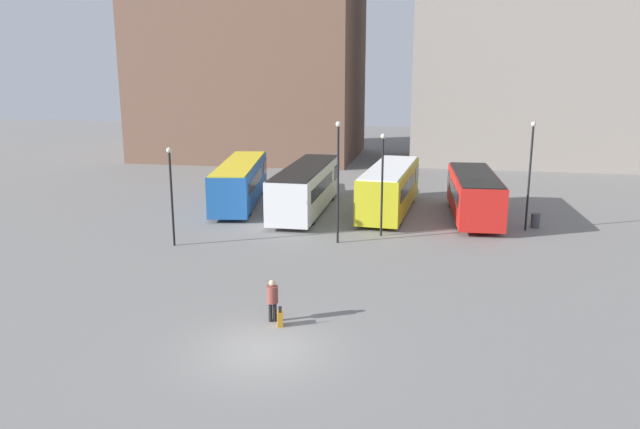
% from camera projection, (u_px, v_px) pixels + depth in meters
% --- Properties ---
extents(ground_plane, '(160.00, 160.00, 0.00)m').
position_uv_depth(ground_plane, '(263.00, 350.00, 21.05)').
color(ground_plane, slate).
extents(building_block_right, '(28.16, 10.13, 25.27)m').
position_uv_depth(building_block_right, '(570.00, 29.00, 57.57)').
color(building_block_right, gray).
rests_on(building_block_right, ground_plane).
extents(bus_0, '(4.34, 11.64, 2.89)m').
position_uv_depth(bus_0, '(240.00, 181.00, 43.00)').
color(bus_0, '#1E56A3').
rests_on(bus_0, ground_plane).
extents(bus_1, '(2.66, 11.59, 2.96)m').
position_uv_depth(bus_1, '(306.00, 186.00, 40.87)').
color(bus_1, silver).
rests_on(bus_1, ground_plane).
extents(bus_2, '(3.32, 10.52, 3.01)m').
position_uv_depth(bus_2, '(390.00, 187.00, 40.45)').
color(bus_2, gold).
rests_on(bus_2, ground_plane).
extents(bus_3, '(3.18, 9.51, 2.84)m').
position_uv_depth(bus_3, '(474.00, 194.00, 38.80)').
color(bus_3, red).
rests_on(bus_3, ground_plane).
extents(traveler, '(0.53, 0.53, 1.64)m').
position_uv_depth(traveler, '(272.00, 297.00, 23.19)').
color(traveler, black).
rests_on(traveler, ground_plane).
extents(suitcase, '(0.31, 0.41, 0.82)m').
position_uv_depth(suitcase, '(280.00, 318.00, 22.94)').
color(suitcase, '#B27A1E').
rests_on(suitcase, ground_plane).
extents(lamp_post_0, '(0.28, 0.28, 5.75)m').
position_uv_depth(lamp_post_0, '(382.00, 177.00, 34.37)').
color(lamp_post_0, black).
rests_on(lamp_post_0, ground_plane).
extents(lamp_post_1, '(0.28, 0.28, 6.30)m').
position_uv_depth(lamp_post_1, '(530.00, 168.00, 35.40)').
color(lamp_post_1, black).
rests_on(lamp_post_1, ground_plane).
extents(lamp_post_2, '(0.28, 0.28, 5.24)m').
position_uv_depth(lamp_post_2, '(171.00, 188.00, 32.52)').
color(lamp_post_2, black).
rests_on(lamp_post_2, ground_plane).
extents(lamp_post_3, '(0.28, 0.28, 6.53)m').
position_uv_depth(lamp_post_3, '(338.00, 174.00, 32.88)').
color(lamp_post_3, black).
rests_on(lamp_post_3, ground_plane).
extents(trash_bin, '(0.52, 0.52, 0.85)m').
position_uv_depth(trash_bin, '(535.00, 221.00, 36.80)').
color(trash_bin, '#47474C').
rests_on(trash_bin, ground_plane).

